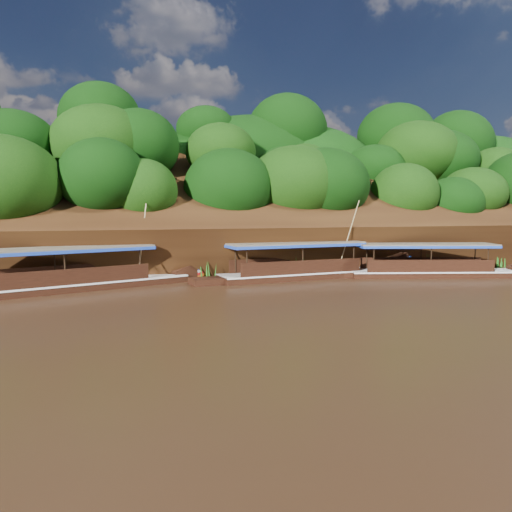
{
  "coord_description": "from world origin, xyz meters",
  "views": [
    {
      "loc": [
        -12.96,
        -25.45,
        5.11
      ],
      "look_at": [
        -2.96,
        7.0,
        1.89
      ],
      "focal_mm": 35.0,
      "sensor_mm": 36.0,
      "label": 1
    }
  ],
  "objects": [
    {
      "name": "riverbank",
      "position": [
        -0.01,
        22.73,
        1.89
      ],
      "size": [
        120.0,
        30.06,
        19.4
      ],
      "color": "black",
      "rests_on": "ground"
    },
    {
      "name": "reeds",
      "position": [
        -3.23,
        9.58,
        0.81
      ],
      "size": [
        48.85,
        2.3,
        1.83
      ],
      "color": "#24701C",
      "rests_on": "ground"
    },
    {
      "name": "ground",
      "position": [
        0.0,
        0.0,
        0.0
      ],
      "size": [
        160.0,
        160.0,
        0.0
      ],
      "primitive_type": "plane",
      "color": "black",
      "rests_on": "ground"
    },
    {
      "name": "boat_1",
      "position": [
        2.03,
        8.34,
        0.61
      ],
      "size": [
        15.67,
        3.89,
        6.23
      ],
      "rotation": [
        0.0,
        0.0,
        0.1
      ],
      "color": "black",
      "rests_on": "ground"
    },
    {
      "name": "boat_2",
      "position": [
        -13.84,
        7.95,
        0.62
      ],
      "size": [
        17.18,
        7.82,
        5.99
      ],
      "rotation": [
        0.0,
        0.0,
        0.34
      ],
      "color": "black",
      "rests_on": "ground"
    },
    {
      "name": "boat_0",
      "position": [
        11.82,
        6.02,
        0.57
      ],
      "size": [
        15.42,
        5.97,
        6.88
      ],
      "rotation": [
        0.0,
        0.0,
        -0.26
      ],
      "color": "black",
      "rests_on": "ground"
    }
  ]
}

